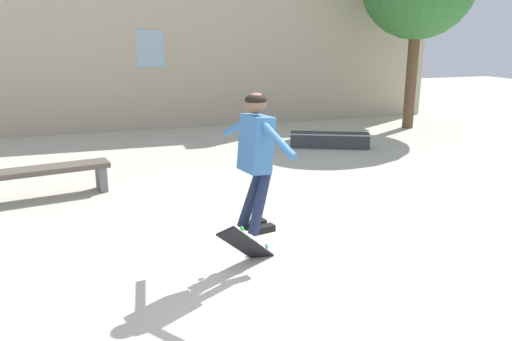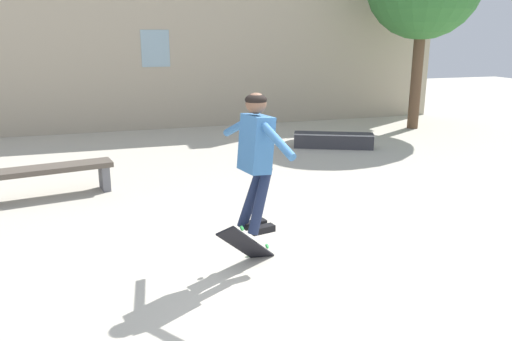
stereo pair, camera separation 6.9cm
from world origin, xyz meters
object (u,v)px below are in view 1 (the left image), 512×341
park_bench (44,175)px  skate_ledge (330,140)px  skater (256,150)px  skateboard_flipping (246,245)px

park_bench → skate_ledge: bearing=7.3°
skater → skate_ledge: bearing=43.8°
skate_ledge → skateboard_flipping: bearing=-100.6°
skater → park_bench: bearing=113.9°
skate_ledge → skater: size_ratio=1.18×
skater → skateboard_flipping: size_ratio=2.03×
park_bench → skateboard_flipping: skateboard_flipping is taller
park_bench → skate_ledge: 5.89m
skateboard_flipping → skater: bearing=-55.0°
park_bench → skateboard_flipping: size_ratio=2.72×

